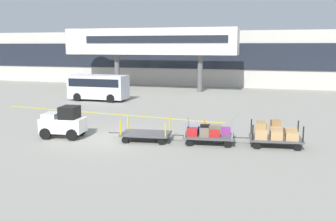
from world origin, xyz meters
name	(u,v)px	position (x,y,z in m)	size (l,w,h in m)	color
ground_plane	(112,139)	(0.00, 0.00, 0.00)	(120.00, 120.00, 0.00)	gray
apron_lead_line	(105,113)	(-3.44, 6.27, 0.00)	(16.43, 0.20, 0.01)	yellow
terminal_building	(209,59)	(0.00, 25.97, 3.06)	(57.71, 2.51, 6.10)	#BCB7AD
jet_bridge	(141,42)	(-5.90, 19.99, 4.87)	(18.21, 3.00, 6.21)	silver
baggage_tug	(64,123)	(-2.45, -0.34, 0.75)	(2.22, 1.44, 1.58)	white
baggage_cart_lead	(146,134)	(1.68, 0.15, 0.35)	(3.06, 1.66, 1.10)	#4C4C4F
baggage_cart_middle	(207,133)	(4.57, 0.53, 0.49)	(3.06, 1.66, 1.10)	#4C4C4F
baggage_cart_tail	(274,134)	(7.59, 0.85, 0.57)	(3.06, 1.66, 1.16)	#4C4C4F
shuttle_van	(98,86)	(-6.63, 11.74, 1.23)	(4.81, 1.99, 2.10)	silver
safety_cone_near	(204,124)	(3.87, 3.59, 0.28)	(0.36, 0.36, 0.55)	#EA590F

